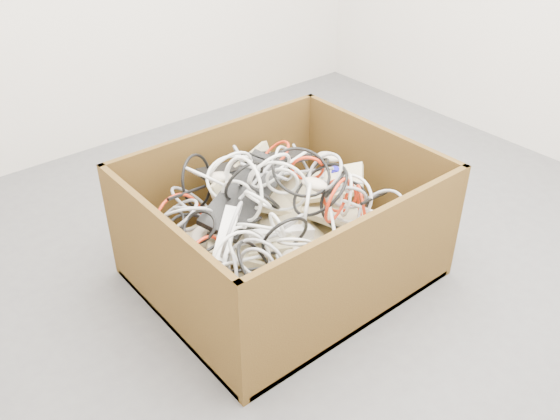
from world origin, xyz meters
TOP-DOWN VIEW (x-y plane):
  - ground at (0.00, 0.00)m, footprint 3.00×3.00m
  - cardboard_box at (-0.30, -0.05)m, footprint 1.06×0.89m
  - keyboard_pile at (-0.28, -0.01)m, footprint 0.89×0.79m
  - mice_scatter at (-0.32, -0.03)m, footprint 0.83×0.57m
  - power_strip_left at (-0.61, -0.13)m, footprint 0.24×0.23m
  - power_strip_right at (-0.40, -0.17)m, footprint 0.26×0.13m
  - vga_plug at (0.04, -0.01)m, footprint 0.06×0.06m
  - cable_tangle at (-0.42, -0.09)m, footprint 0.96×0.80m

SIDE VIEW (x-z plane):
  - ground at x=0.00m, z-range 0.00..0.00m
  - cardboard_box at x=-0.30m, z-range -0.12..0.39m
  - keyboard_pile at x=-0.28m, z-range 0.11..0.45m
  - power_strip_right at x=-0.40m, z-range 0.28..0.37m
  - vga_plug at x=0.04m, z-range 0.34..0.37m
  - power_strip_left at x=-0.61m, z-range 0.31..0.42m
  - mice_scatter at x=-0.32m, z-range 0.28..0.46m
  - cable_tangle at x=-0.42m, z-range 0.16..0.63m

